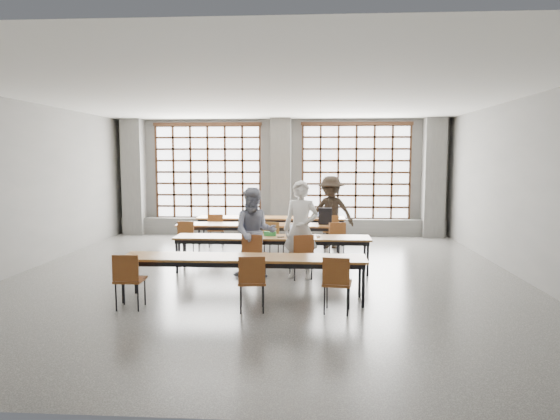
# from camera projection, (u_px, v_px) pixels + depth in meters

# --- Properties ---
(floor) EXTENTS (11.00, 11.00, 0.00)m
(floor) POSITION_uv_depth(u_px,v_px,m) (265.00, 276.00, 9.94)
(floor) COLOR #474745
(floor) RESTS_ON ground
(ceiling) EXTENTS (11.00, 11.00, 0.00)m
(ceiling) POSITION_uv_depth(u_px,v_px,m) (264.00, 97.00, 9.57)
(ceiling) COLOR silver
(ceiling) RESTS_ON floor
(wall_back) EXTENTS (10.00, 0.00, 10.00)m
(wall_back) POSITION_uv_depth(u_px,v_px,m) (281.00, 177.00, 15.21)
(wall_back) COLOR #60605E
(wall_back) RESTS_ON floor
(wall_front) EXTENTS (10.00, 0.00, 10.00)m
(wall_front) POSITION_uv_depth(u_px,v_px,m) (204.00, 226.00, 4.30)
(wall_front) COLOR #60605E
(wall_front) RESTS_ON floor
(wall_left) EXTENTS (0.00, 11.00, 11.00)m
(wall_left) POSITION_uv_depth(u_px,v_px,m) (18.00, 187.00, 10.07)
(wall_left) COLOR #60605E
(wall_left) RESTS_ON floor
(wall_right) EXTENTS (0.00, 11.00, 11.00)m
(wall_right) POSITION_uv_depth(u_px,v_px,m) (527.00, 189.00, 9.44)
(wall_right) COLOR #60605E
(wall_right) RESTS_ON floor
(column_left) EXTENTS (0.60, 0.55, 3.50)m
(column_left) POSITION_uv_depth(u_px,v_px,m) (134.00, 177.00, 15.22)
(column_left) COLOR #545451
(column_left) RESTS_ON floor
(column_mid) EXTENTS (0.60, 0.55, 3.50)m
(column_mid) POSITION_uv_depth(u_px,v_px,m) (281.00, 177.00, 14.93)
(column_mid) COLOR #545451
(column_mid) RESTS_ON floor
(column_right) EXTENTS (0.60, 0.55, 3.50)m
(column_right) POSITION_uv_depth(u_px,v_px,m) (433.00, 178.00, 14.65)
(column_right) COLOR #545451
(column_right) RESTS_ON floor
(window_left) EXTENTS (3.32, 0.12, 3.00)m
(window_left) POSITION_uv_depth(u_px,v_px,m) (208.00, 172.00, 15.26)
(window_left) COLOR white
(window_left) RESTS_ON wall_back
(window_right) EXTENTS (3.32, 0.12, 3.00)m
(window_right) POSITION_uv_depth(u_px,v_px,m) (356.00, 172.00, 14.98)
(window_right) COLOR white
(window_right) RESTS_ON wall_back
(sill_ledge) EXTENTS (9.80, 0.35, 0.50)m
(sill_ledge) POSITION_uv_depth(u_px,v_px,m) (281.00, 227.00, 15.17)
(sill_ledge) COLOR #545451
(sill_ledge) RESTS_ON floor
(desk_row_a) EXTENTS (4.00, 0.70, 0.73)m
(desk_row_a) POSITION_uv_depth(u_px,v_px,m) (271.00, 219.00, 13.56)
(desk_row_a) COLOR brown
(desk_row_a) RESTS_ON floor
(desk_row_b) EXTENTS (4.00, 0.70, 0.73)m
(desk_row_b) POSITION_uv_depth(u_px,v_px,m) (259.00, 227.00, 12.14)
(desk_row_b) COLOR brown
(desk_row_b) RESTS_ON floor
(desk_row_c) EXTENTS (4.00, 0.70, 0.73)m
(desk_row_c) POSITION_uv_depth(u_px,v_px,m) (272.00, 240.00, 10.23)
(desk_row_c) COLOR brown
(desk_row_c) RESTS_ON floor
(desk_row_d) EXTENTS (4.00, 0.70, 0.73)m
(desk_row_d) POSITION_uv_depth(u_px,v_px,m) (244.00, 260.00, 8.16)
(desk_row_d) COLOR brown
(desk_row_d) RESTS_ON floor
(chair_back_left) EXTENTS (0.45, 0.45, 0.88)m
(chair_back_left) POSITION_uv_depth(u_px,v_px,m) (216.00, 227.00, 13.04)
(chair_back_left) COLOR brown
(chair_back_left) RESTS_ON floor
(chair_back_mid) EXTENTS (0.49, 0.49, 0.88)m
(chair_back_mid) POSITION_uv_depth(u_px,v_px,m) (300.00, 228.00, 12.90)
(chair_back_mid) COLOR brown
(chair_back_mid) RESTS_ON floor
(chair_back_right) EXTENTS (0.42, 0.43, 0.88)m
(chair_back_right) POSITION_uv_depth(u_px,v_px,m) (331.00, 228.00, 12.85)
(chair_back_right) COLOR brown
(chair_back_right) RESTS_ON floor
(chair_mid_left) EXTENTS (0.48, 0.49, 0.88)m
(chair_mid_left) POSITION_uv_depth(u_px,v_px,m) (188.00, 235.00, 11.63)
(chair_mid_left) COLOR brown
(chair_mid_left) RESTS_ON floor
(chair_mid_centre) EXTENTS (0.52, 0.52, 0.88)m
(chair_mid_centre) POSITION_uv_depth(u_px,v_px,m) (273.00, 236.00, 11.51)
(chair_mid_centre) COLOR brown
(chair_mid_centre) RESTS_ON floor
(chair_mid_right) EXTENTS (0.52, 0.52, 0.88)m
(chair_mid_right) POSITION_uv_depth(u_px,v_px,m) (336.00, 237.00, 11.42)
(chair_mid_right) COLOR brown
(chair_mid_right) RESTS_ON floor
(chair_front_left) EXTENTS (0.47, 0.48, 0.88)m
(chair_front_left) POSITION_uv_depth(u_px,v_px,m) (254.00, 251.00, 9.64)
(chair_front_left) COLOR brown
(chair_front_left) RESTS_ON floor
(chair_front_right) EXTENTS (0.53, 0.53, 0.88)m
(chair_front_right) POSITION_uv_depth(u_px,v_px,m) (302.00, 252.00, 9.59)
(chair_front_right) COLOR brown
(chair_front_right) RESTS_ON floor
(chair_near_left) EXTENTS (0.43, 0.43, 0.88)m
(chair_near_left) POSITION_uv_depth(u_px,v_px,m) (128.00, 276.00, 7.65)
(chair_near_left) COLOR brown
(chair_near_left) RESTS_ON floor
(chair_near_mid) EXTENTS (0.47, 0.47, 0.88)m
(chair_near_mid) POSITION_uv_depth(u_px,v_px,m) (252.00, 277.00, 7.53)
(chair_near_mid) COLOR brown
(chair_near_mid) RESTS_ON floor
(chair_near_right) EXTENTS (0.48, 0.48, 0.88)m
(chair_near_right) POSITION_uv_depth(u_px,v_px,m) (337.00, 279.00, 7.45)
(chair_near_right) COLOR brown
(chair_near_right) RESTS_ON floor
(student_male) EXTENTS (0.79, 0.62, 1.90)m
(student_male) POSITION_uv_depth(u_px,v_px,m) (301.00, 230.00, 9.67)
(student_male) COLOR silver
(student_male) RESTS_ON floor
(student_female) EXTENTS (0.92, 0.75, 1.76)m
(student_female) POSITION_uv_depth(u_px,v_px,m) (255.00, 233.00, 9.73)
(student_female) COLOR #182148
(student_female) RESTS_ON floor
(student_back) EXTENTS (1.35, 0.99, 1.87)m
(student_back) POSITION_uv_depth(u_px,v_px,m) (331.00, 212.00, 12.94)
(student_back) COLOR black
(student_back) RESTS_ON floor
(laptop_front) EXTENTS (0.40, 0.35, 0.26)m
(laptop_front) POSITION_uv_depth(u_px,v_px,m) (299.00, 233.00, 10.29)
(laptop_front) COLOR #BCBCC1
(laptop_front) RESTS_ON desk_row_c
(laptop_back) EXTENTS (0.44, 0.41, 0.26)m
(laptop_back) POSITION_uv_depth(u_px,v_px,m) (320.00, 215.00, 13.57)
(laptop_back) COLOR #A9A9AD
(laptop_back) RESTS_ON desk_row_a
(mouse) EXTENTS (0.10, 0.07, 0.04)m
(mouse) POSITION_uv_depth(u_px,v_px,m) (319.00, 236.00, 10.14)
(mouse) COLOR white
(mouse) RESTS_ON desk_row_c
(green_box) EXTENTS (0.26, 0.11, 0.09)m
(green_box) POSITION_uv_depth(u_px,v_px,m) (270.00, 234.00, 10.30)
(green_box) COLOR #297F37
(green_box) RESTS_ON desk_row_c
(phone) EXTENTS (0.14, 0.11, 0.01)m
(phone) POSITION_uv_depth(u_px,v_px,m) (281.00, 237.00, 10.11)
(phone) COLOR black
(phone) RESTS_ON desk_row_c
(paper_sheet_b) EXTENTS (0.35, 0.29, 0.00)m
(paper_sheet_b) POSITION_uv_depth(u_px,v_px,m) (247.00, 224.00, 12.10)
(paper_sheet_b) COLOR silver
(paper_sheet_b) RESTS_ON desk_row_b
(paper_sheet_c) EXTENTS (0.30, 0.21, 0.00)m
(paper_sheet_c) POSITION_uv_depth(u_px,v_px,m) (263.00, 224.00, 12.13)
(paper_sheet_c) COLOR silver
(paper_sheet_c) RESTS_ON desk_row_b
(backpack) EXTENTS (0.33, 0.22, 0.40)m
(backpack) POSITION_uv_depth(u_px,v_px,m) (325.00, 216.00, 12.06)
(backpack) COLOR black
(backpack) RESTS_ON desk_row_b
(plastic_bag) EXTENTS (0.27, 0.22, 0.29)m
(plastic_bag) POSITION_uv_depth(u_px,v_px,m) (304.00, 212.00, 13.53)
(plastic_bag) COLOR white
(plastic_bag) RESTS_ON desk_row_a
(red_pouch) EXTENTS (0.22, 0.14, 0.06)m
(red_pouch) POSITION_uv_depth(u_px,v_px,m) (130.00, 277.00, 7.74)
(red_pouch) COLOR #A72114
(red_pouch) RESTS_ON chair_near_left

